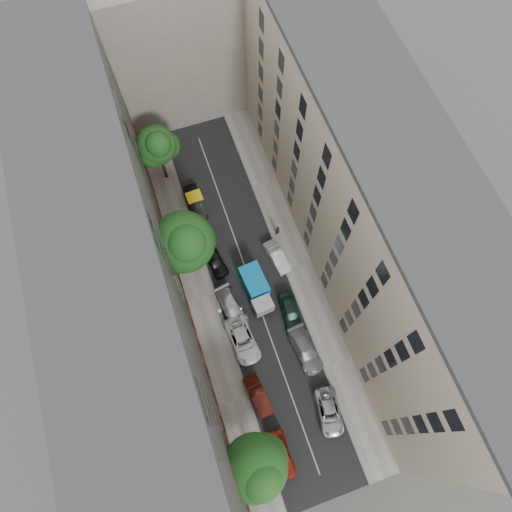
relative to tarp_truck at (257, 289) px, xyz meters
name	(u,v)px	position (x,y,z in m)	size (l,w,h in m)	color
ground	(251,282)	(-0.23, 1.31, -1.35)	(120.00, 120.00, 0.00)	#4C4C49
road_surface	(251,282)	(-0.23, 1.31, -1.34)	(8.00, 44.00, 0.02)	black
sidewalk_left	(201,298)	(-5.73, 1.31, -1.27)	(3.00, 44.00, 0.15)	gray
sidewalk_right	(298,266)	(5.27, 1.31, -1.27)	(3.00, 44.00, 0.15)	gray
building_left	(126,284)	(-11.23, 1.31, 8.65)	(8.00, 44.00, 20.00)	#4A4745
building_right	(365,208)	(10.77, 1.31, 8.65)	(8.00, 44.00, 20.00)	#B4A88C
building_endcap	(169,31)	(-0.23, 29.31, 7.65)	(18.00, 12.00, 18.00)	gray
tarp_truck	(257,289)	(0.00, 0.00, 0.00)	(2.52, 5.45, 2.44)	black
car_left_0	(281,455)	(-3.03, -15.69, -0.60)	(1.77, 4.40, 1.50)	maroon
car_left_1	(258,396)	(-3.34, -10.09, -0.67)	(1.43, 4.11, 1.35)	#48140E
car_left_2	(243,340)	(-3.03, -4.49, -0.62)	(2.40, 5.22, 1.45)	silver
car_left_3	(232,307)	(-3.03, -0.89, -0.64)	(1.99, 4.89, 1.42)	#B8B7BC
car_left_4	(215,260)	(-3.15, 4.71, -0.63)	(1.68, 4.18, 1.42)	black
car_left_5	(195,202)	(-3.12, 12.31, -0.61)	(1.56, 4.48, 1.48)	black
car_right_0	(329,412)	(2.57, -13.69, -0.70)	(2.15, 4.65, 1.29)	#B2B2B7
car_right_1	(305,350)	(2.57, -7.49, -0.61)	(2.06, 5.06, 1.47)	gray
car_right_2	(291,311)	(2.57, -3.29, -0.60)	(1.76, 4.38, 1.49)	#142E22
car_right_3	(277,257)	(3.37, 2.91, -0.67)	(1.42, 4.07, 1.34)	silver
tree_near	(257,468)	(-5.48, -15.80, 4.67)	(5.62, 5.39, 8.87)	#382619
tree_mid	(185,244)	(-5.53, 4.56, 5.93)	(6.12, 5.96, 10.58)	#382619
tree_far	(158,147)	(-5.26, 16.92, 4.71)	(4.71, 4.34, 8.57)	#382619
lamp_post	(221,318)	(-4.43, -2.66, 3.15)	(0.36, 0.36, 7.16)	#1B603D
pedestrian	(277,230)	(4.41, 5.75, -0.36)	(0.61, 0.40, 1.67)	black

